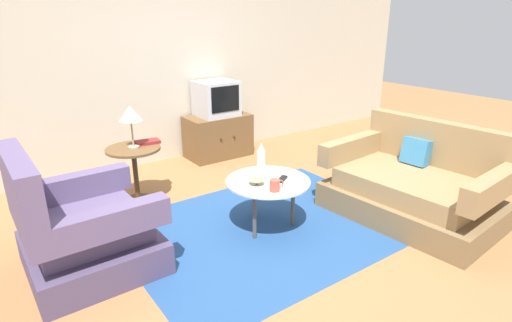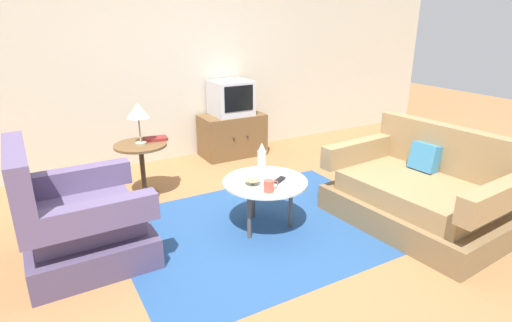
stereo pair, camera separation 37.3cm
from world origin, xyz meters
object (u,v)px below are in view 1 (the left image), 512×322
object	(u,v)px
armchair	(81,232)
tv_stand	(218,136)
couch	(415,187)
television	(216,98)
book	(148,142)
tv_remote_dark	(282,179)
coffee_table	(268,185)
side_table	(135,163)
vase	(261,156)
table_lamp	(130,114)
mug	(275,185)
tv_remote_silver	(239,176)
bowl	(257,182)

from	to	relation	value
armchair	tv_stand	distance (m)	2.76
couch	television	world-z (taller)	television
couch	book	size ratio (longest dim) A/B	6.26
tv_remote_dark	coffee_table	bearing A→B (deg)	116.01
side_table	vase	xyz separation A→B (m)	(0.88, -0.94, 0.16)
side_table	table_lamp	bearing A→B (deg)	-59.61
armchair	mug	distance (m)	1.51
television	mug	distance (m)	2.35
mug	tv_remote_silver	bearing A→B (deg)	99.50
mug	tv_stand	bearing A→B (deg)	71.06
table_lamp	bowl	distance (m)	1.43
bowl	mug	bearing A→B (deg)	-77.26
couch	table_lamp	bearing A→B (deg)	43.53
armchair	tv_stand	size ratio (longest dim) A/B	1.16
television	bowl	size ratio (longest dim) A/B	3.53
table_lamp	mug	xyz separation A→B (m)	(0.66, -1.41, -0.41)
mug	book	world-z (taller)	book
side_table	table_lamp	distance (m)	0.49
tv_remote_dark	tv_remote_silver	size ratio (longest dim) A/B	0.87
vase	tv_stand	bearing A→B (deg)	72.51
television	tv_remote_dark	bearing A→B (deg)	-105.14
coffee_table	vase	bearing A→B (deg)	65.26
tv_remote_silver	tv_stand	bearing A→B (deg)	53.63
table_lamp	vase	world-z (taller)	table_lamp
tv_remote_silver	vase	bearing A→B (deg)	0.20
coffee_table	bowl	xyz separation A→B (m)	(-0.13, -0.02, 0.06)
armchair	coffee_table	distance (m)	1.54
couch	television	xyz separation A→B (m)	(-0.62, 2.60, 0.50)
mug	bowl	world-z (taller)	mug
side_table	television	bearing A→B (deg)	28.92
armchair	side_table	world-z (taller)	armchair
vase	tv_remote_silver	bearing A→B (deg)	-168.37
side_table	bowl	distance (m)	1.38
coffee_table	television	bearing A→B (deg)	71.63
television	bowl	xyz separation A→B (m)	(-0.80, -2.01, -0.31)
television	book	world-z (taller)	television
armchair	table_lamp	size ratio (longest dim) A/B	2.30
side_table	vase	distance (m)	1.30
book	tv_remote_silver	bearing A→B (deg)	-62.06
tv_stand	bowl	distance (m)	2.15
tv_remote_dark	tv_stand	bearing A→B (deg)	44.14
coffee_table	bowl	size ratio (longest dim) A/B	5.20
coffee_table	table_lamp	bearing A→B (deg)	122.05
side_table	armchair	bearing A→B (deg)	-129.00
coffee_table	television	world-z (taller)	television
couch	coffee_table	bearing A→B (deg)	59.68
tv_stand	table_lamp	size ratio (longest dim) A/B	1.99
couch	tv_remote_dark	xyz separation A→B (m)	(-1.18, 0.54, 0.18)
table_lamp	vase	bearing A→B (deg)	-46.87
armchair	bowl	world-z (taller)	armchair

